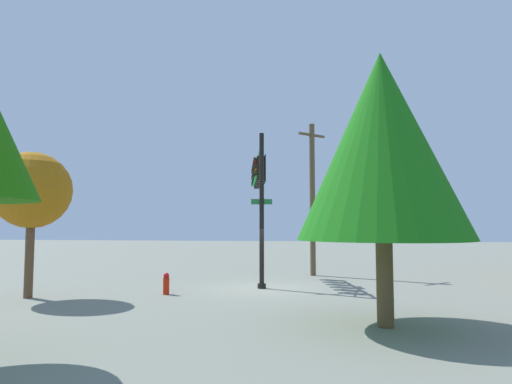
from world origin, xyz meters
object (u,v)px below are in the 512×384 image
object	(u,v)px
fire_hydrant	(166,284)
utility_pole	(312,197)
tree_mid	(382,145)
signal_pole_assembly	(259,179)
tree_far	(32,191)

from	to	relation	value
fire_hydrant	utility_pole	bearing A→B (deg)	-35.83
tree_mid	utility_pole	bearing A→B (deg)	10.18
signal_pole_assembly	fire_hydrant	distance (m)	7.07
tree_mid	tree_far	size ratio (longest dim) A/B	1.37
utility_pole	tree_far	world-z (taller)	utility_pole
fire_hydrant	tree_mid	xyz separation A→B (m)	(-4.47, -7.59, 4.38)
utility_pole	fire_hydrant	distance (m)	10.03
tree_mid	tree_far	bearing A→B (deg)	76.67
utility_pole	fire_hydrant	size ratio (longest dim) A/B	9.85
fire_hydrant	tree_far	bearing A→B (deg)	108.26
utility_pole	tree_far	size ratio (longest dim) A/B	1.52
utility_pole	tree_mid	distance (m)	12.20
signal_pole_assembly	utility_pole	xyz separation A→B (m)	(2.91, -2.50, -0.68)
utility_pole	tree_mid	bearing A→B (deg)	-169.82
fire_hydrant	tree_far	distance (m)	6.08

